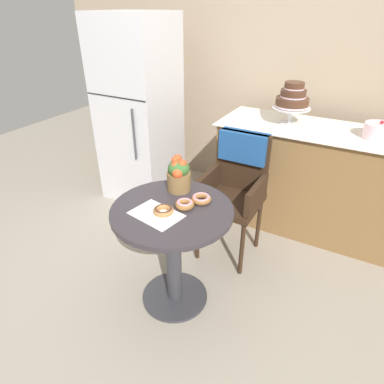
% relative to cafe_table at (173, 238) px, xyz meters
% --- Properties ---
extents(ground_plane, '(8.00, 8.00, 0.00)m').
position_rel_cafe_table_xyz_m(ground_plane, '(0.00, 0.00, -0.51)').
color(ground_plane, gray).
extents(back_wall, '(4.80, 0.10, 2.70)m').
position_rel_cafe_table_xyz_m(back_wall, '(0.00, 1.85, 0.84)').
color(back_wall, tan).
rests_on(back_wall, ground).
extents(cafe_table, '(0.72, 0.72, 0.72)m').
position_rel_cafe_table_xyz_m(cafe_table, '(0.00, 0.00, 0.00)').
color(cafe_table, '#332D33').
rests_on(cafe_table, ground).
extents(wicker_chair, '(0.42, 0.45, 0.95)m').
position_rel_cafe_table_xyz_m(wicker_chair, '(0.12, 0.71, 0.13)').
color(wicker_chair, '#332114').
rests_on(wicker_chair, ground).
extents(paper_napkin, '(0.31, 0.24, 0.00)m').
position_rel_cafe_table_xyz_m(paper_napkin, '(-0.04, -0.10, 0.21)').
color(paper_napkin, white).
rests_on(paper_napkin, cafe_table).
extents(donut_front, '(0.12, 0.12, 0.03)m').
position_rel_cafe_table_xyz_m(donut_front, '(-0.02, -0.06, 0.23)').
color(donut_front, '#AD7542').
rests_on(donut_front, cafe_table).
extents(donut_mid, '(0.11, 0.11, 0.04)m').
position_rel_cafe_table_xyz_m(donut_mid, '(0.06, 0.05, 0.23)').
color(donut_mid, '#936033').
rests_on(donut_mid, cafe_table).
extents(donut_side, '(0.12, 0.12, 0.04)m').
position_rel_cafe_table_xyz_m(donut_side, '(0.11, 0.15, 0.23)').
color(donut_side, '#936033').
rests_on(donut_side, cafe_table).
extents(flower_vase, '(0.15, 0.15, 0.23)m').
position_rel_cafe_table_xyz_m(flower_vase, '(-0.08, 0.21, 0.32)').
color(flower_vase, brown).
rests_on(flower_vase, cafe_table).
extents(display_counter, '(1.56, 0.62, 0.90)m').
position_rel_cafe_table_xyz_m(display_counter, '(0.55, 1.30, -0.05)').
color(display_counter, olive).
rests_on(display_counter, ground).
extents(tiered_cake_stand, '(0.30, 0.30, 0.33)m').
position_rel_cafe_table_xyz_m(tiered_cake_stand, '(0.31, 1.30, 0.59)').
color(tiered_cake_stand, silver).
rests_on(tiered_cake_stand, display_counter).
extents(round_layer_cake, '(0.22, 0.22, 0.13)m').
position_rel_cafe_table_xyz_m(round_layer_cake, '(0.96, 1.29, 0.45)').
color(round_layer_cake, silver).
rests_on(round_layer_cake, display_counter).
extents(refrigerator, '(0.64, 0.63, 1.70)m').
position_rel_cafe_table_xyz_m(refrigerator, '(-1.05, 1.10, 0.34)').
color(refrigerator, silver).
rests_on(refrigerator, ground).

